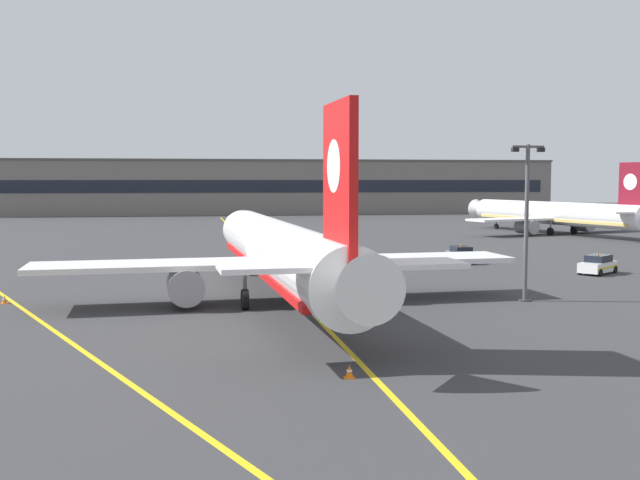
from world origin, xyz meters
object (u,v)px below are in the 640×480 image
service_car_second (461,255)px  service_car_fourth (598,265)px  airliner_foreground (281,253)px  apron_lamp_post (526,219)px  airliner_background (555,214)px  safety_cone_by_nose_gear (262,269)px  safety_cone_by_tail (349,372)px  safety_cone_by_port_wing (4,300)px

service_car_second → service_car_fourth: 13.32m
airliner_foreground → apron_lamp_post: size_ratio=3.97×
airliner_foreground → airliner_background: 72.14m
safety_cone_by_nose_gear → safety_cone_by_tail: 35.73m
safety_cone_by_nose_gear → apron_lamp_post: bearing=-48.2°
service_car_second → safety_cone_by_port_wing: service_car_second is taller
apron_lamp_post → service_car_fourth: size_ratio=2.37×
airliner_background → safety_cone_by_nose_gear: (-46.22, -38.54, -2.74)m
service_car_second → safety_cone_by_port_wing: 42.06m
service_car_fourth → safety_cone_by_nose_gear: 29.19m
apron_lamp_post → safety_cone_by_nose_gear: apron_lamp_post is taller
apron_lamp_post → service_car_second: size_ratio=2.49×
safety_cone_by_port_wing → service_car_second: bearing=26.0°
service_car_fourth → safety_cone_by_nose_gear: bearing=168.8°
apron_lamp_post → safety_cone_by_port_wing: size_ratio=19.04×
apron_lamp_post → safety_cone_by_port_wing: 35.01m
apron_lamp_post → safety_cone_by_tail: 23.82m
safety_cone_by_port_wing → safety_cone_by_tail: same height
safety_cone_by_nose_gear → airliner_background: bearing=39.8°
safety_cone_by_nose_gear → safety_cone_by_tail: (0.96, -35.72, 0.00)m
apron_lamp_post → safety_cone_by_nose_gear: 25.10m
service_car_second → safety_cone_by_tail: (-18.81, -39.99, -0.51)m
airliner_foreground → airliner_background: bearing=50.2°
airliner_background → service_car_fourth: (-17.59, -44.22, -2.23)m
service_car_second → safety_cone_by_port_wing: (-37.79, -18.45, -0.51)m
airliner_background → apron_lamp_post: apron_lamp_post is taller
airliner_foreground → safety_cone_by_tail: bearing=-87.1°
safety_cone_by_nose_gear → service_car_fourth: bearing=-11.2°
safety_cone_by_tail → service_car_fourth: bearing=47.4°
service_car_fourth → safety_cone_by_nose_gear: service_car_fourth is taller
airliner_foreground → safety_cone_by_port_wing: size_ratio=75.50×
airliner_foreground → service_car_fourth: bearing=21.3°
service_car_fourth → safety_cone_by_tail: size_ratio=8.05×
airliner_foreground → safety_cone_by_tail: size_ratio=75.50×
service_car_second → apron_lamp_post: bearing=-98.6°
service_car_second → safety_cone_by_nose_gear: bearing=-167.8°
airliner_foreground → safety_cone_by_tail: (0.96, -18.87, -3.11)m
airliner_background → safety_cone_by_port_wing: bearing=-140.6°
airliner_background → service_car_second: (-26.45, -34.27, -2.23)m
safety_cone_by_nose_gear → safety_cone_by_port_wing: same height
service_car_fourth → safety_cone_by_tail: 40.85m
apron_lamp_post → service_car_fourth: apron_lamp_post is taller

